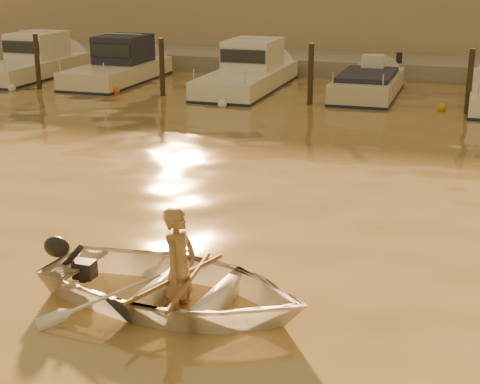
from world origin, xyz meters
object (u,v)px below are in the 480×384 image
(moored_boat_0, at_px, (30,62))
(waterfront_building, at_px, (375,6))
(dinghy, at_px, (174,287))
(person, at_px, (179,269))
(moored_boat_1, at_px, (117,66))
(moored_boat_3, at_px, (368,89))
(moored_boat_2, at_px, (248,72))

(moored_boat_0, bearing_deg, waterfront_building, 41.89)
(dinghy, bearing_deg, moored_boat_0, 44.07)
(person, relative_size, moored_boat_0, 0.25)
(moored_boat_1, xyz_separation_m, moored_boat_3, (9.74, 0.00, -0.40))
(waterfront_building, bearing_deg, moored_boat_3, -82.82)
(dinghy, xyz_separation_m, moored_boat_1, (-9.62, 17.32, 0.34))
(moored_boat_1, bearing_deg, moored_boat_2, 0.00)
(person, height_order, moored_boat_2, moored_boat_2)
(moored_boat_2, xyz_separation_m, waterfront_building, (3.05, 11.00, 1.77))
(dinghy, distance_m, moored_boat_2, 17.85)
(person, relative_size, moored_boat_3, 0.30)
(moored_boat_0, bearing_deg, moored_boat_1, 0.00)
(moored_boat_3, height_order, waterfront_building, waterfront_building)
(moored_boat_2, bearing_deg, person, -75.73)
(moored_boat_3, bearing_deg, waterfront_building, 97.18)
(person, relative_size, moored_boat_2, 0.24)
(moored_boat_3, relative_size, waterfront_building, 0.13)
(moored_boat_1, relative_size, moored_boat_2, 0.88)
(moored_boat_0, relative_size, waterfront_building, 0.15)
(moored_boat_2, relative_size, moored_boat_3, 1.28)
(moored_boat_2, height_order, waterfront_building, waterfront_building)
(dinghy, height_order, moored_boat_3, moored_boat_3)
(person, distance_m, moored_boat_2, 17.88)
(dinghy, xyz_separation_m, moored_boat_2, (-4.31, 17.32, 0.34))
(moored_boat_1, xyz_separation_m, waterfront_building, (8.36, 11.00, 1.77))
(dinghy, bearing_deg, moored_boat_2, 20.04)
(dinghy, relative_size, person, 2.22)
(moored_boat_2, bearing_deg, moored_boat_1, 180.00)
(moored_boat_0, distance_m, moored_boat_2, 9.22)
(moored_boat_3, xyz_separation_m, waterfront_building, (-1.39, 11.00, 2.17))
(moored_boat_2, bearing_deg, dinghy, -76.03)
(moored_boat_3, distance_m, waterfront_building, 11.30)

